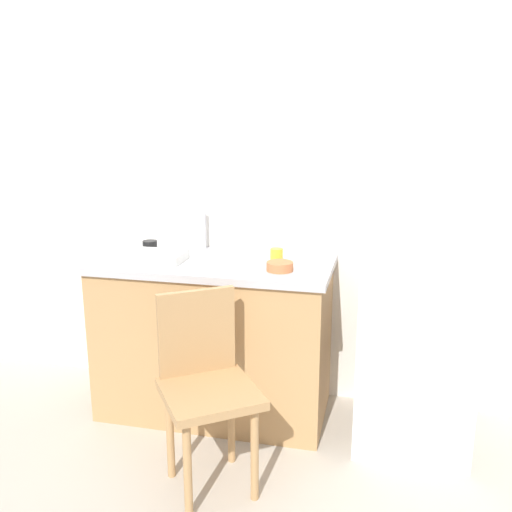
{
  "coord_description": "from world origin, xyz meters",
  "views": [
    {
      "loc": [
        0.47,
        -2.12,
        1.65
      ],
      "look_at": [
        -0.17,
        0.6,
        0.94
      ],
      "focal_mm": 38.73,
      "sensor_mm": 36.0,
      "label": 1
    }
  ],
  "objects_px": {
    "dish_tray": "(158,256)",
    "terracotta_bowl": "(280,266)",
    "refrigerator": "(415,330)",
    "cup_yellow": "(277,256)",
    "cup_black": "(150,247)",
    "chair": "(206,382)"
  },
  "relations": [
    {
      "from": "dish_tray",
      "to": "terracotta_bowl",
      "type": "relative_size",
      "value": 2.05
    },
    {
      "from": "refrigerator",
      "to": "cup_yellow",
      "type": "bearing_deg",
      "value": 177.62
    },
    {
      "from": "terracotta_bowl",
      "to": "cup_black",
      "type": "height_order",
      "value": "cup_black"
    },
    {
      "from": "refrigerator",
      "to": "cup_black",
      "type": "xyz_separation_m",
      "value": [
        -1.48,
        0.09,
        0.34
      ]
    },
    {
      "from": "chair",
      "to": "cup_yellow",
      "type": "bearing_deg",
      "value": 37.92
    },
    {
      "from": "chair",
      "to": "terracotta_bowl",
      "type": "distance_m",
      "value": 0.7
    },
    {
      "from": "terracotta_bowl",
      "to": "cup_black",
      "type": "xyz_separation_m",
      "value": [
        -0.79,
        0.2,
        0.01
      ]
    },
    {
      "from": "cup_black",
      "to": "dish_tray",
      "type": "bearing_deg",
      "value": -53.48
    },
    {
      "from": "cup_black",
      "to": "cup_yellow",
      "type": "relative_size",
      "value": 1.02
    },
    {
      "from": "dish_tray",
      "to": "terracotta_bowl",
      "type": "xyz_separation_m",
      "value": [
        0.68,
        -0.04,
        -0.0
      ]
    },
    {
      "from": "chair",
      "to": "dish_tray",
      "type": "height_order",
      "value": "dish_tray"
    },
    {
      "from": "refrigerator",
      "to": "cup_yellow",
      "type": "distance_m",
      "value": 0.81
    },
    {
      "from": "refrigerator",
      "to": "chair",
      "type": "distance_m",
      "value": 1.11
    },
    {
      "from": "cup_yellow",
      "to": "chair",
      "type": "bearing_deg",
      "value": -106.56
    },
    {
      "from": "dish_tray",
      "to": "cup_yellow",
      "type": "xyz_separation_m",
      "value": [
        0.63,
        0.1,
        0.02
      ]
    },
    {
      "from": "chair",
      "to": "dish_tray",
      "type": "xyz_separation_m",
      "value": [
        -0.44,
        0.55,
        0.42
      ]
    },
    {
      "from": "terracotta_bowl",
      "to": "cup_black",
      "type": "bearing_deg",
      "value": 165.96
    },
    {
      "from": "chair",
      "to": "cup_black",
      "type": "distance_m",
      "value": 0.99
    },
    {
      "from": "terracotta_bowl",
      "to": "cup_yellow",
      "type": "height_order",
      "value": "cup_yellow"
    },
    {
      "from": "dish_tray",
      "to": "cup_black",
      "type": "relative_size",
      "value": 3.37
    },
    {
      "from": "refrigerator",
      "to": "dish_tray",
      "type": "height_order",
      "value": "refrigerator"
    },
    {
      "from": "dish_tray",
      "to": "cup_yellow",
      "type": "distance_m",
      "value": 0.64
    }
  ]
}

